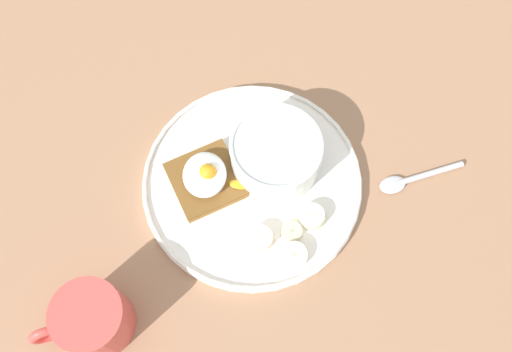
{
  "coord_description": "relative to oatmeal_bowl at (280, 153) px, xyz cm",
  "views": [
    {
      "loc": [
        27.12,
        -0.5,
        72.12
      ],
      "look_at": [
        0.0,
        0.0,
        5.0
      ],
      "focal_mm": 40.0,
      "sensor_mm": 36.0,
      "label": 1
    }
  ],
  "objects": [
    {
      "name": "spoon",
      "position": [
        2.43,
        17.83,
        -3.61
      ],
      "size": [
        4.87,
        11.8,
        0.8
      ],
      "color": "silver",
      "rests_on": "ground_plane"
    },
    {
      "name": "poached_egg",
      "position": [
        2.66,
        -8.96,
        -0.21
      ],
      "size": [
        6.2,
        8.33,
        3.12
      ],
      "color": "white",
      "rests_on": "toast_slice"
    },
    {
      "name": "toast_slice",
      "position": [
        2.63,
        -9.07,
        -2.16
      ],
      "size": [
        11.28,
        11.28,
        1.54
      ],
      "color": "brown",
      "rests_on": "plate"
    },
    {
      "name": "oatmeal_bowl",
      "position": [
        0.0,
        0.0,
        0.0
      ],
      "size": [
        11.85,
        11.85,
        5.87
      ],
      "color": "white",
      "rests_on": "plate"
    },
    {
      "name": "banana_slice_left",
      "position": [
        10.49,
        -2.18,
        -2.23
      ],
      "size": [
        4.28,
        4.34,
        1.75
      ],
      "color": "#F5E0BF",
      "rests_on": "plate"
    },
    {
      "name": "banana_slice_front",
      "position": [
        9.65,
        1.75,
        -2.48
      ],
      "size": [
        3.4,
        3.33,
        1.26
      ],
      "color": "beige",
      "rests_on": "plate"
    },
    {
      "name": "banana_slice_back",
      "position": [
        12.67,
        1.83,
        -2.23
      ],
      "size": [
        3.7,
        3.54,
        1.84
      ],
      "color": "beige",
      "rests_on": "plate"
    },
    {
      "name": "plate",
      "position": [
        2.64,
        -3.09,
        -3.22
      ],
      "size": [
        28.73,
        28.73,
        1.6
      ],
      "color": "white",
      "rests_on": "ground_plane"
    },
    {
      "name": "banana_slice_right",
      "position": [
        7.81,
        4.38,
        -2.19
      ],
      "size": [
        3.64,
        3.81,
        1.92
      ],
      "color": "beige",
      "rests_on": "plate"
    },
    {
      "name": "coffee_mug",
      "position": [
        20.29,
        -21.57,
        0.0
      ],
      "size": [
        8.23,
        11.22,
        7.81
      ],
      "color": "#DB4B44",
      "rests_on": "ground_plane"
    },
    {
      "name": "ground_plane",
      "position": [
        2.64,
        -3.09,
        -5.01
      ],
      "size": [
        120.0,
        120.0,
        2.0
      ],
      "primitive_type": "cube",
      "color": "#A17455",
      "rests_on": "ground"
    }
  ]
}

